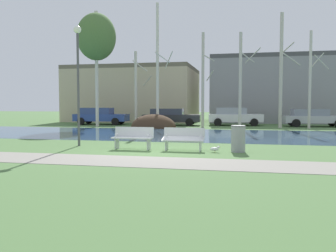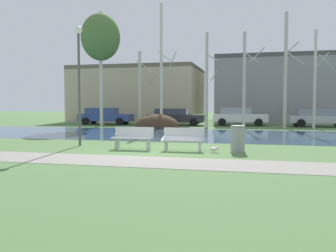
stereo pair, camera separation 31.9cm
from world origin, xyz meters
The scene contains 22 objects.
ground_plane centered at (0.00, 10.00, 0.00)m, with size 120.00×120.00×0.00m, color #4C703D.
paved_path_strip centered at (0.00, -2.35, 0.01)m, with size 60.00×2.09×0.01m, color gray.
river_band centered at (0.00, 7.84, 0.00)m, with size 80.00×8.93×0.01m, color #33516B.
soil_mound centered at (-3.45, 13.39, 0.00)m, with size 3.50×2.73×2.06m, color #423021.
bench_left centered at (-1.01, 0.56, 0.47)m, with size 1.60×0.56×0.87m.
bench_right centered at (1.01, 0.56, 0.47)m, with size 1.60×0.56×0.87m.
trash_bin centered at (3.07, 0.57, 0.51)m, with size 0.55×0.55×0.99m.
seagull centered at (2.24, 0.27, 0.13)m, with size 0.39×0.15×0.24m.
streetlamp centered at (-3.62, 1.17, 3.41)m, with size 0.32×0.32×5.07m.
birch_far_left centered at (-8.20, 13.80, 7.08)m, with size 3.09×3.09×9.13m.
birch_left centered at (-5.23, 14.81, 3.10)m, with size 1.49×2.39×6.04m.
birch_center_left centered at (-3.13, 13.52, 4.72)m, with size 1.33×2.17×9.39m.
birch_center centered at (0.19, 14.65, 3.68)m, with size 1.00×1.72×7.28m.
birch_center_right centered at (3.05, 13.49, 3.58)m, with size 1.53×2.40×6.96m.
birch_right centered at (5.98, 14.85, 4.32)m, with size 1.49×2.26×8.54m.
birch_far_right centered at (8.00, 14.62, 3.62)m, with size 1.35×2.13×7.10m.
parked_van_nearest_blue centered at (-9.09, 16.50, 0.78)m, with size 4.75×2.23×1.48m.
parked_sedan_second_dark centered at (-2.80, 16.70, 0.75)m, with size 4.89×2.18×1.41m.
parked_hatch_third_white centered at (2.53, 17.54, 0.79)m, with size 4.53×2.18×1.51m.
parked_wagon_fourth_silver centered at (8.70, 17.16, 0.75)m, with size 4.86×2.17×1.41m.
building_beige_block centered at (-8.33, 24.39, 2.85)m, with size 12.93×9.42×5.70m.
building_grey_warehouse centered at (6.22, 24.96, 3.24)m, with size 12.21×8.40×6.48m.
Camera 2 is at (3.55, -12.73, 1.76)m, focal length 37.91 mm.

